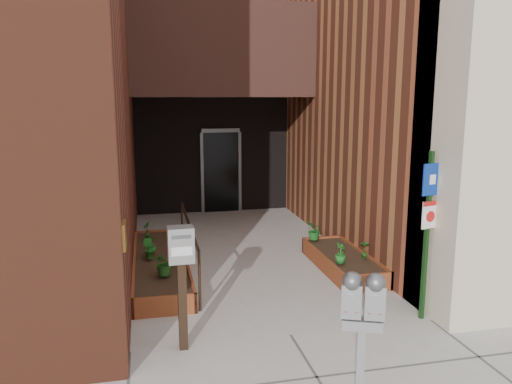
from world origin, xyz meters
TOP-DOWN VIEW (x-y plane):
  - ground at (0.00, 0.00)m, footprint 80.00×80.00m
  - architecture at (-0.18, 6.89)m, footprint 20.00×14.60m
  - planter_left at (-1.55, 2.70)m, footprint 0.90×3.60m
  - planter_right at (1.60, 2.20)m, footprint 0.80×2.20m
  - handrail at (-1.05, 2.65)m, footprint 0.04×3.34m
  - parking_meter at (-0.03, -2.12)m, footprint 0.37×0.25m
  - sign_post at (1.90, 0.09)m, footprint 0.31×0.11m
  - payment_dropbox at (-1.36, -0.04)m, footprint 0.31×0.24m
  - shrub_left_a at (-1.51, 1.77)m, footprint 0.50×0.50m
  - shrub_left_b at (-1.75, 2.64)m, footprint 0.27×0.27m
  - shrub_left_c at (-1.69, 2.89)m, footprint 0.25×0.25m
  - shrub_left_d at (-1.76, 3.89)m, footprint 0.21×0.21m
  - shrub_right_a at (1.35, 1.70)m, footprint 0.27×0.27m
  - shrub_right_b at (1.85, 1.85)m, footprint 0.23×0.23m
  - shrub_right_c at (1.38, 3.10)m, footprint 0.44×0.44m

SIDE VIEW (x-z plane):
  - ground at x=0.00m, z-range 0.00..0.00m
  - planter_left at x=-1.55m, z-range -0.02..0.28m
  - planter_right at x=1.60m, z-range -0.02..0.28m
  - shrub_right_b at x=1.85m, z-range 0.30..0.61m
  - shrub_left_c at x=-1.69m, z-range 0.30..0.62m
  - shrub_left_d at x=-1.76m, z-range 0.30..0.63m
  - shrub_right_a at x=1.35m, z-range 0.30..0.64m
  - shrub_left_b at x=-1.75m, z-range 0.30..0.65m
  - shrub_right_c at x=1.38m, z-range 0.30..0.68m
  - shrub_left_a at x=-1.51m, z-range 0.30..0.69m
  - handrail at x=-1.05m, z-range 0.30..1.20m
  - payment_dropbox at x=-1.36m, z-range 0.34..1.86m
  - parking_meter at x=-0.03m, z-range 0.44..2.03m
  - sign_post at x=1.90m, z-range 0.27..2.58m
  - architecture at x=-0.18m, z-range -0.02..9.98m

